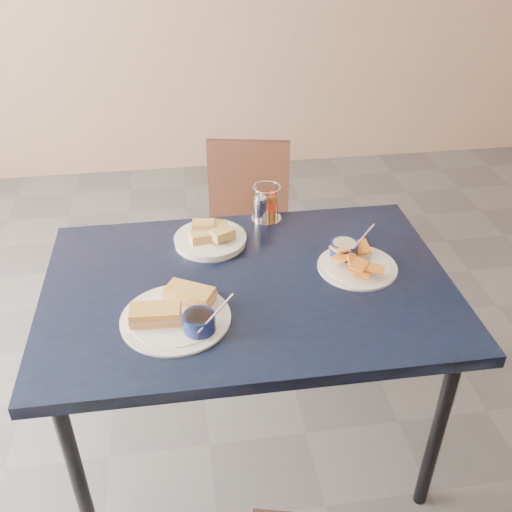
{
  "coord_description": "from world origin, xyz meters",
  "views": [
    {
      "loc": [
        -0.4,
        -1.41,
        1.81
      ],
      "look_at": [
        -0.19,
        0.04,
        0.82
      ],
      "focal_mm": 40.0,
      "sensor_mm": 36.0,
      "label": 1
    }
  ],
  "objects": [
    {
      "name": "sandwich_plate",
      "position": [
        -0.44,
        -0.14,
        0.77
      ],
      "size": [
        0.32,
        0.32,
        0.12
      ],
      "color": "white",
      "rests_on": "dining_table"
    },
    {
      "name": "bread_basket",
      "position": [
        -0.32,
        0.25,
        0.77
      ],
      "size": [
        0.24,
        0.24,
        0.07
      ],
      "color": "white",
      "rests_on": "dining_table"
    },
    {
      "name": "dining_table",
      "position": [
        -0.22,
        0.0,
        0.69
      ],
      "size": [
        1.27,
        0.85,
        0.75
      ],
      "color": "black",
      "rests_on": "ground"
    },
    {
      "name": "plantain_plate",
      "position": [
        0.13,
        0.05,
        0.77
      ],
      "size": [
        0.26,
        0.26,
        0.12
      ],
      "color": "white",
      "rests_on": "dining_table"
    },
    {
      "name": "ground",
      "position": [
        0.0,
        0.0,
        0.0
      ],
      "size": [
        6.0,
        6.0,
        0.0
      ],
      "primitive_type": "plane",
      "color": "#4E4E53",
      "rests_on": "ground"
    },
    {
      "name": "chair_far",
      "position": [
        -0.12,
        0.91,
        0.46
      ],
      "size": [
        0.45,
        0.43,
        0.81
      ],
      "color": "black",
      "rests_on": "ground"
    },
    {
      "name": "condiment_caddy",
      "position": [
        -0.11,
        0.38,
        0.81
      ],
      "size": [
        0.11,
        0.11,
        0.14
      ],
      "color": "silver",
      "rests_on": "dining_table"
    }
  ]
}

